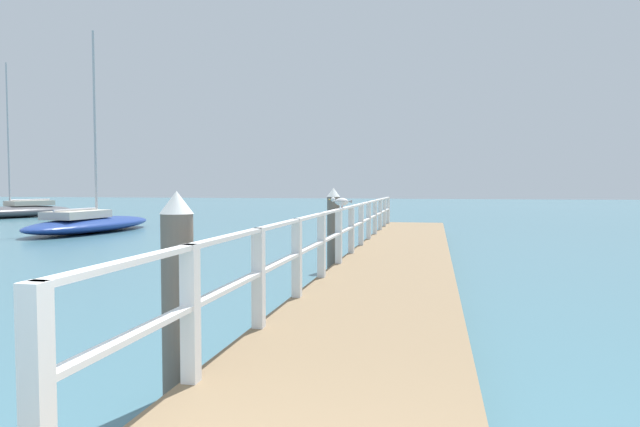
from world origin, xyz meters
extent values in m
cube|color=#846B4C|center=(0.00, 10.79, 0.19)|extent=(2.24, 21.58, 0.38)
cube|color=white|center=(-1.04, 0.80, 0.91)|extent=(0.12, 0.12, 1.06)
cube|color=white|center=(-1.04, 2.46, 0.91)|extent=(0.12, 0.12, 1.06)
cube|color=white|center=(-1.04, 4.13, 0.91)|extent=(0.12, 0.12, 1.06)
cube|color=white|center=(-1.04, 5.79, 0.91)|extent=(0.12, 0.12, 1.06)
cube|color=white|center=(-1.04, 7.46, 0.91)|extent=(0.12, 0.12, 1.06)
cube|color=white|center=(-1.04, 9.12, 0.91)|extent=(0.12, 0.12, 1.06)
cube|color=white|center=(-1.04, 10.79, 0.91)|extent=(0.12, 0.12, 1.06)
cube|color=white|center=(-1.04, 12.45, 0.91)|extent=(0.12, 0.12, 1.06)
cube|color=white|center=(-1.04, 14.12, 0.91)|extent=(0.12, 0.12, 1.06)
cube|color=white|center=(-1.04, 15.78, 0.91)|extent=(0.12, 0.12, 1.06)
cube|color=white|center=(-1.04, 17.45, 0.91)|extent=(0.12, 0.12, 1.06)
cube|color=white|center=(-1.04, 19.11, 0.91)|extent=(0.12, 0.12, 1.06)
cube|color=white|center=(-1.04, 20.78, 0.91)|extent=(0.12, 0.12, 1.06)
cube|color=white|center=(-1.04, 10.79, 1.42)|extent=(0.10, 19.98, 0.04)
cube|color=white|center=(-1.04, 10.79, 0.96)|extent=(0.10, 19.98, 0.04)
cylinder|color=#6B6056|center=(-1.42, 3.03, 0.82)|extent=(0.28, 0.28, 1.64)
cone|color=white|center=(-1.42, 3.03, 1.74)|extent=(0.29, 0.29, 0.20)
cylinder|color=#6B6056|center=(-1.42, 10.64, 0.82)|extent=(0.28, 0.28, 1.64)
cone|color=white|center=(-1.42, 10.64, 1.74)|extent=(0.29, 0.29, 0.20)
ellipsoid|color=white|center=(-1.04, 9.46, 1.56)|extent=(0.29, 0.15, 0.15)
sphere|color=white|center=(-1.22, 9.47, 1.61)|extent=(0.09, 0.09, 0.09)
cone|color=gold|center=(-1.28, 9.47, 1.61)|extent=(0.05, 0.03, 0.02)
cone|color=#939399|center=(-0.87, 9.45, 1.57)|extent=(0.08, 0.07, 0.07)
ellipsoid|color=#939399|center=(-1.04, 9.46, 1.59)|extent=(0.23, 0.19, 0.04)
cylinder|color=tan|center=(-1.03, 9.43, 1.46)|extent=(0.01, 0.01, 0.05)
cylinder|color=tan|center=(-1.03, 9.48, 1.46)|extent=(0.01, 0.01, 0.05)
ellipsoid|color=navy|center=(-12.91, 18.67, 0.30)|extent=(2.76, 7.24, 0.61)
cylinder|color=#B2B2B7|center=(-12.89, 19.03, 4.39)|extent=(0.10, 0.10, 7.57)
cylinder|color=#B2B2B7|center=(-12.95, 17.78, 0.96)|extent=(0.19, 2.50, 0.08)
cube|color=beige|center=(-12.95, 17.81, 0.76)|extent=(1.48, 2.63, 0.30)
ellipsoid|color=#4C4C51|center=(-23.54, 26.99, 0.34)|extent=(4.18, 7.51, 0.69)
cylinder|color=#B2B2B7|center=(-23.65, 26.64, 4.85)|extent=(0.10, 0.10, 8.33)
cylinder|color=#B2B2B7|center=(-23.26, 27.85, 1.04)|extent=(0.85, 2.43, 0.08)
cube|color=beige|center=(-23.27, 27.81, 0.84)|extent=(1.90, 2.83, 0.30)
camera|label=1|loc=(0.77, -1.42, 1.88)|focal=31.07mm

